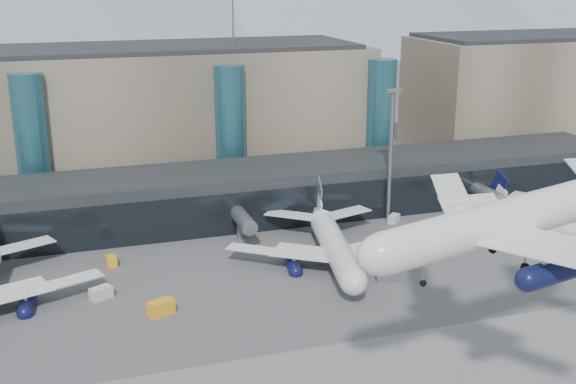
{
  "coord_description": "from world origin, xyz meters",
  "views": [
    {
      "loc": [
        -30.0,
        -72.9,
        46.41
      ],
      "look_at": [
        4.2,
        32.0,
        12.71
      ],
      "focal_mm": 45.0,
      "sensor_mm": 36.0,
      "label": 1
    }
  ],
  "objects_px": {
    "veh_c": "(388,274)",
    "veh_b": "(111,261)",
    "veh_a": "(101,293)",
    "veh_e": "(565,234)",
    "jet_parked_mid": "(332,234)",
    "hero_jet": "(530,204)",
    "lightmast_mid": "(391,148)",
    "jet_parked_right": "(539,213)",
    "veh_h": "(161,308)",
    "veh_d": "(394,219)",
    "veh_g": "(307,251)"
  },
  "relations": [
    {
      "from": "veh_a",
      "to": "veh_d",
      "type": "distance_m",
      "value": 58.96
    },
    {
      "from": "hero_jet",
      "to": "veh_e",
      "type": "xyz_separation_m",
      "value": [
        40.06,
        41.34,
        -22.52
      ]
    },
    {
      "from": "veh_e",
      "to": "veh_d",
      "type": "bearing_deg",
      "value": 161.64
    },
    {
      "from": "veh_a",
      "to": "veh_g",
      "type": "xyz_separation_m",
      "value": [
        34.89,
        7.01,
        -0.29
      ]
    },
    {
      "from": "hero_jet",
      "to": "veh_d",
      "type": "relative_size",
      "value": 14.01
    },
    {
      "from": "veh_c",
      "to": "veh_b",
      "type": "bearing_deg",
      "value": 169.22
    },
    {
      "from": "hero_jet",
      "to": "jet_parked_right",
      "type": "bearing_deg",
      "value": 47.24
    },
    {
      "from": "lightmast_mid",
      "to": "veh_h",
      "type": "relative_size",
      "value": 6.93
    },
    {
      "from": "lightmast_mid",
      "to": "veh_e",
      "type": "xyz_separation_m",
      "value": [
        25.97,
        -19.76,
        -13.56
      ]
    },
    {
      "from": "hero_jet",
      "to": "jet_parked_mid",
      "type": "height_order",
      "value": "hero_jet"
    },
    {
      "from": "lightmast_mid",
      "to": "jet_parked_mid",
      "type": "xyz_separation_m",
      "value": [
        -17.92,
        -15.51,
        -9.86
      ]
    },
    {
      "from": "veh_b",
      "to": "veh_e",
      "type": "relative_size",
      "value": 0.87
    },
    {
      "from": "veh_g",
      "to": "veh_b",
      "type": "bearing_deg",
      "value": -144.3
    },
    {
      "from": "jet_parked_mid",
      "to": "veh_b",
      "type": "xyz_separation_m",
      "value": [
        -35.58,
        8.66,
        -3.79
      ]
    },
    {
      "from": "veh_a",
      "to": "veh_e",
      "type": "height_order",
      "value": "veh_a"
    },
    {
      "from": "veh_c",
      "to": "veh_a",
      "type": "bearing_deg",
      "value": -174.47
    },
    {
      "from": "veh_a",
      "to": "jet_parked_mid",
      "type": "bearing_deg",
      "value": -21.02
    },
    {
      "from": "lightmast_mid",
      "to": "veh_b",
      "type": "relative_size",
      "value": 9.68
    },
    {
      "from": "veh_c",
      "to": "veh_d",
      "type": "xyz_separation_m",
      "value": [
        12.96,
        24.43,
        -0.29
      ]
    },
    {
      "from": "hero_jet",
      "to": "veh_e",
      "type": "relative_size",
      "value": 12.73
    },
    {
      "from": "veh_c",
      "to": "veh_h",
      "type": "distance_m",
      "value": 35.75
    },
    {
      "from": "veh_d",
      "to": "veh_g",
      "type": "bearing_deg",
      "value": 163.67
    },
    {
      "from": "veh_e",
      "to": "veh_g",
      "type": "height_order",
      "value": "veh_e"
    },
    {
      "from": "jet_parked_right",
      "to": "veh_b",
      "type": "bearing_deg",
      "value": 76.49
    },
    {
      "from": "veh_b",
      "to": "veh_h",
      "type": "relative_size",
      "value": 0.72
    },
    {
      "from": "jet_parked_right",
      "to": "veh_a",
      "type": "distance_m",
      "value": 79.02
    },
    {
      "from": "veh_d",
      "to": "veh_h",
      "type": "height_order",
      "value": "veh_h"
    },
    {
      "from": "veh_d",
      "to": "veh_g",
      "type": "xyz_separation_m",
      "value": [
        -21.47,
        -10.32,
        -0.18
      ]
    },
    {
      "from": "jet_parked_right",
      "to": "veh_a",
      "type": "bearing_deg",
      "value": 85.73
    },
    {
      "from": "lightmast_mid",
      "to": "jet_parked_right",
      "type": "distance_m",
      "value": 29.63
    },
    {
      "from": "veh_g",
      "to": "veh_h",
      "type": "xyz_separation_m",
      "value": [
        -27.23,
        -14.92,
        0.41
      ]
    },
    {
      "from": "jet_parked_mid",
      "to": "veh_a",
      "type": "distance_m",
      "value": 38.49
    },
    {
      "from": "veh_d",
      "to": "veh_e",
      "type": "xyz_separation_m",
      "value": [
        25.66,
        -17.76,
        0.07
      ]
    },
    {
      "from": "veh_c",
      "to": "hero_jet",
      "type": "bearing_deg",
      "value": -77.54
    },
    {
      "from": "veh_d",
      "to": "hero_jet",
      "type": "bearing_deg",
      "value": -145.69
    },
    {
      "from": "lightmast_mid",
      "to": "veh_a",
      "type": "xyz_separation_m",
      "value": [
        -56.05,
        -19.33,
        -13.52
      ]
    },
    {
      "from": "veh_b",
      "to": "veh_a",
      "type": "bearing_deg",
      "value": 166.11
    },
    {
      "from": "veh_a",
      "to": "veh_g",
      "type": "relative_size",
      "value": 1.53
    },
    {
      "from": "veh_c",
      "to": "lightmast_mid",
      "type": "bearing_deg",
      "value": 79.27
    },
    {
      "from": "hero_jet",
      "to": "lightmast_mid",
      "type": "bearing_deg",
      "value": 73.38
    },
    {
      "from": "lightmast_mid",
      "to": "veh_e",
      "type": "height_order",
      "value": "lightmast_mid"
    },
    {
      "from": "hero_jet",
      "to": "veh_b",
      "type": "xyz_separation_m",
      "value": [
        -39.41,
        54.24,
        -22.61
      ]
    },
    {
      "from": "veh_a",
      "to": "veh_b",
      "type": "distance_m",
      "value": 12.74
    },
    {
      "from": "jet_parked_mid",
      "to": "veh_b",
      "type": "distance_m",
      "value": 36.81
    },
    {
      "from": "jet_parked_right",
      "to": "veh_e",
      "type": "relative_size",
      "value": 10.59
    },
    {
      "from": "veh_d",
      "to": "veh_g",
      "type": "height_order",
      "value": "veh_d"
    },
    {
      "from": "lightmast_mid",
      "to": "hero_jet",
      "type": "height_order",
      "value": "hero_jet"
    },
    {
      "from": "jet_parked_mid",
      "to": "lightmast_mid",
      "type": "bearing_deg",
      "value": -38.46
    },
    {
      "from": "veh_d",
      "to": "veh_e",
      "type": "height_order",
      "value": "veh_e"
    },
    {
      "from": "hero_jet",
      "to": "veh_d",
      "type": "height_order",
      "value": "hero_jet"
    }
  ]
}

